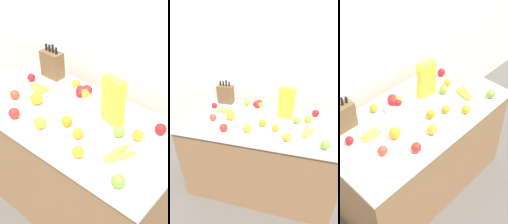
% 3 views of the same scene
% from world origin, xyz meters
% --- Properties ---
extents(ground_plane, '(14.00, 14.00, 0.00)m').
position_xyz_m(ground_plane, '(0.00, 0.00, 0.00)').
color(ground_plane, '#514C47').
extents(wall_back, '(9.00, 0.06, 2.60)m').
position_xyz_m(wall_back, '(0.00, 0.60, 1.30)').
color(wall_back, silver).
rests_on(wall_back, ground_plane).
extents(counter, '(1.53, 0.78, 0.88)m').
position_xyz_m(counter, '(0.00, 0.00, 0.44)').
color(counter, olive).
rests_on(counter, ground_plane).
extents(knife_block, '(0.18, 0.10, 0.32)m').
position_xyz_m(knife_block, '(-0.48, 0.29, 0.99)').
color(knife_block, brown).
rests_on(knife_block, counter).
extents(cereal_box, '(0.16, 0.10, 0.32)m').
position_xyz_m(cereal_box, '(0.23, 0.12, 1.05)').
color(cereal_box, gold).
rests_on(cereal_box, counter).
extents(fruit_bowl, '(0.22, 0.22, 0.11)m').
position_xyz_m(fruit_bowl, '(-0.06, 0.18, 0.92)').
color(fruit_bowl, silver).
rests_on(fruit_bowl, counter).
extents(banana_bunch_left, '(0.15, 0.21, 0.04)m').
position_xyz_m(banana_bunch_left, '(0.45, -0.11, 0.90)').
color(banana_bunch_left, yellow).
rests_on(banana_bunch_left, counter).
extents(banana_bunch_right, '(0.17, 0.09, 0.04)m').
position_xyz_m(banana_bunch_right, '(-0.41, 0.08, 0.90)').
color(banana_bunch_right, yellow).
rests_on(banana_bunch_right, counter).
extents(apple_front, '(0.06, 0.06, 0.06)m').
position_xyz_m(apple_front, '(-0.56, 0.13, 0.91)').
color(apple_front, '#A31419').
rests_on(apple_front, counter).
extents(apple_middle, '(0.07, 0.07, 0.07)m').
position_xyz_m(apple_middle, '(0.53, 0.22, 0.91)').
color(apple_middle, '#A31419').
rests_on(apple_middle, counter).
extents(apple_rear, '(0.07, 0.07, 0.07)m').
position_xyz_m(apple_rear, '(-0.45, -0.11, 0.91)').
color(apple_rear, red).
rests_on(apple_rear, counter).
extents(apple_leftmost, '(0.08, 0.08, 0.08)m').
position_xyz_m(apple_leftmost, '(0.57, -0.29, 0.92)').
color(apple_leftmost, '#6B9E33').
rests_on(apple_leftmost, counter).
extents(apple_by_knife_block, '(0.08, 0.08, 0.08)m').
position_xyz_m(apple_by_knife_block, '(-0.28, -0.26, 0.91)').
color(apple_by_knife_block, red).
rests_on(apple_by_knife_block, counter).
extents(apple_near_bananas, '(0.07, 0.07, 0.07)m').
position_xyz_m(apple_near_bananas, '(0.35, 0.03, 0.91)').
color(apple_near_bananas, '#6B9E33').
rests_on(apple_near_bananas, counter).
extents(orange_near_bowl, '(0.07, 0.07, 0.07)m').
position_xyz_m(orange_near_bowl, '(-0.22, 0.28, 0.91)').
color(orange_near_bowl, orange).
rests_on(orange_near_bowl, counter).
extents(orange_by_cereal, '(0.08, 0.08, 0.08)m').
position_xyz_m(orange_by_cereal, '(-0.07, -0.22, 0.92)').
color(orange_by_cereal, orange).
rests_on(orange_by_cereal, counter).
extents(orange_front_center, '(0.07, 0.07, 0.07)m').
position_xyz_m(orange_front_center, '(0.17, -0.14, 0.91)').
color(orange_front_center, orange).
rests_on(orange_front_center, counter).
extents(orange_mid_left, '(0.09, 0.09, 0.09)m').
position_xyz_m(orange_mid_left, '(-0.29, -0.06, 0.92)').
color(orange_mid_left, orange).
rests_on(orange_mid_left, counter).
extents(orange_front_left, '(0.07, 0.07, 0.07)m').
position_xyz_m(orange_front_left, '(0.28, -0.26, 0.91)').
color(orange_front_left, orange).
rests_on(orange_front_left, counter).
extents(orange_mid_right, '(0.07, 0.07, 0.07)m').
position_xyz_m(orange_mid_right, '(0.04, -0.10, 0.91)').
color(orange_mid_right, orange).
rests_on(orange_mid_right, counter).
extents(orange_front_right, '(0.07, 0.07, 0.07)m').
position_xyz_m(orange_front_right, '(0.45, 0.08, 0.91)').
color(orange_front_right, orange).
rests_on(orange_front_right, counter).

